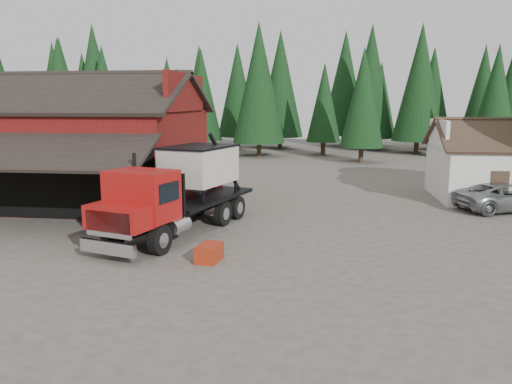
# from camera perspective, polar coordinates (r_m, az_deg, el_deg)

# --- Properties ---
(ground) EXTENTS (120.00, 120.00, 0.00)m
(ground) POSITION_cam_1_polar(r_m,az_deg,el_deg) (17.75, -0.53, -7.72)
(ground) COLOR #4D463D
(ground) RESTS_ON ground
(red_barn) EXTENTS (12.80, 13.63, 7.18)m
(red_barn) POSITION_cam_1_polar(r_m,az_deg,el_deg) (29.92, -19.14, 4.33)
(red_barn) COLOR maroon
(red_barn) RESTS_ON ground
(farmhouse) EXTENTS (8.60, 6.42, 4.65)m
(farmhouse) POSITION_cam_1_polar(r_m,az_deg,el_deg) (31.79, 26.99, 2.24)
(farmhouse) COLOR silver
(farmhouse) RESTS_ON ground
(conifer_backdrop) EXTENTS (76.00, 16.00, 16.00)m
(conifer_backdrop) POSITION_cam_1_polar(r_m,az_deg,el_deg) (59.02, 5.17, 4.86)
(conifer_backdrop) COLOR black
(conifer_backdrop) RESTS_ON ground
(near_pine_a) EXTENTS (4.40, 4.40, 11.40)m
(near_pine_a) POSITION_cam_1_polar(r_m,az_deg,el_deg) (50.93, -21.48, 10.56)
(near_pine_a) COLOR #382619
(near_pine_a) RESTS_ON ground
(near_pine_b) EXTENTS (3.96, 3.96, 10.40)m
(near_pine_b) POSITION_cam_1_polar(r_m,az_deg,el_deg) (46.87, 12.14, 10.50)
(near_pine_b) COLOR #382619
(near_pine_b) RESTS_ON ground
(near_pine_d) EXTENTS (5.28, 5.28, 13.40)m
(near_pine_d) POSITION_cam_1_polar(r_m,az_deg,el_deg) (51.16, 0.34, 12.37)
(near_pine_d) COLOR #382619
(near_pine_d) RESTS_ON ground
(feed_truck) EXTENTS (5.00, 9.47, 4.13)m
(feed_truck) POSITION_cam_1_polar(r_m,az_deg,el_deg) (21.19, -8.64, 0.50)
(feed_truck) COLOR black
(feed_truck) RESTS_ON ground
(silver_car) EXTENTS (5.64, 3.97, 1.43)m
(silver_car) POSITION_cam_1_polar(r_m,az_deg,el_deg) (28.41, 26.69, -0.51)
(silver_car) COLOR #9B9EA2
(silver_car) RESTS_ON ground
(equip_box) EXTENTS (0.86, 1.19, 0.60)m
(equip_box) POSITION_cam_1_polar(r_m,az_deg,el_deg) (17.58, -5.38, -6.92)
(equip_box) COLOR maroon
(equip_box) RESTS_ON ground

